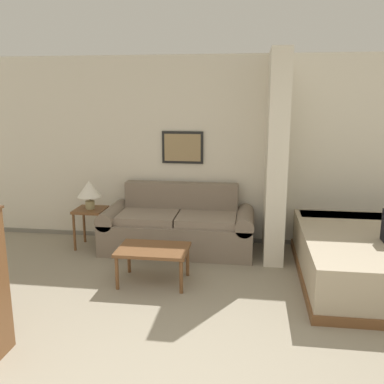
{
  "coord_description": "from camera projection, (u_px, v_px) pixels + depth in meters",
  "views": [
    {
      "loc": [
        0.68,
        -2.22,
        2.06
      ],
      "look_at": [
        0.06,
        2.2,
        1.05
      ],
      "focal_mm": 40.0,
      "sensor_mm": 36.0,
      "label": 1
    }
  ],
  "objects": [
    {
      "name": "side_table",
      "position": [
        91.0,
        216.0,
        5.87
      ],
      "size": [
        0.41,
        0.41,
        0.55
      ],
      "color": "brown",
      "rests_on": "ground_plane"
    },
    {
      "name": "wall_partition_pillar",
      "position": [
        276.0,
        157.0,
        5.39
      ],
      "size": [
        0.24,
        0.9,
        2.6
      ],
      "color": "silver",
      "rests_on": "ground_plane"
    },
    {
      "name": "couch",
      "position": [
        178.0,
        227.0,
        5.8
      ],
      "size": [
        2.03,
        0.84,
        0.87
      ],
      "color": "gray",
      "rests_on": "ground_plane"
    },
    {
      "name": "wall_back",
      "position": [
        203.0,
        151.0,
        6.01
      ],
      "size": [
        7.63,
        0.16,
        2.6
      ],
      "color": "silver",
      "rests_on": "ground_plane"
    },
    {
      "name": "table_lamp",
      "position": [
        89.0,
        190.0,
        5.79
      ],
      "size": [
        0.33,
        0.33,
        0.39
      ],
      "color": "tan",
      "rests_on": "side_table"
    },
    {
      "name": "coffee_table",
      "position": [
        153.0,
        252.0,
        4.75
      ],
      "size": [
        0.78,
        0.54,
        0.41
      ],
      "color": "brown",
      "rests_on": "ground_plane"
    }
  ]
}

